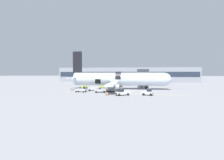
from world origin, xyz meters
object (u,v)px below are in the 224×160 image
Objects in this scene: ground_crew_loader_b at (102,88)px; baggage_tug_lead at (148,92)px; ground_crew_supervisor at (107,87)px; baggage_cart_queued at (81,90)px; baggage_cart_loading at (93,89)px; ground_crew_marshal at (86,87)px; ground_crew_helper at (82,88)px; airplane at (117,79)px; ground_crew_loader_a at (107,87)px; baggage_cart_empty at (100,90)px; ground_crew_driver at (101,87)px; baggage_tug_mid at (122,92)px.

baggage_tug_lead is at bearing -28.86° from ground_crew_loader_b.
baggage_cart_queued is at bearing -138.10° from ground_crew_supervisor.
baggage_cart_loading is 2.23× the size of ground_crew_marshal.
baggage_cart_queued is 2.59× the size of ground_crew_helper.
airplane is 8.04× the size of baggage_cart_queued.
ground_crew_loader_b reaches higher than ground_crew_marshal.
ground_crew_marshal is (-6.27, 0.40, 0.00)m from ground_crew_loader_a.
ground_crew_loader_b is at bearing -16.11° from baggage_cart_loading.
baggage_tug_lead is 1.51× the size of ground_crew_marshal.
baggage_cart_empty is 2.25× the size of ground_crew_loader_b.
airplane reaches higher than ground_crew_helper.
ground_crew_loader_b is (5.10, 2.73, 0.47)m from baggage_cart_queued.
ground_crew_loader_b reaches higher than baggage_cart_loading.
ground_crew_loader_a is (3.84, 0.56, 0.39)m from baggage_cart_loading.
baggage_tug_lead is 15.32m from ground_crew_driver.
baggage_tug_lead is 13.12m from ground_crew_loader_a.
baggage_tug_mid is at bearing -51.20° from ground_crew_loader_b.
ground_crew_marshal is at bearing 90.45° from baggage_cart_queued.
ground_crew_helper is (-6.13, 0.93, -0.12)m from ground_crew_loader_b.
ground_crew_helper is 1.29m from ground_crew_marshal.
airplane is at bearing 50.72° from ground_crew_supervisor.
ground_crew_marshal is at bearing 154.05° from baggage_tug_lead.
baggage_tug_mid is 2.01× the size of ground_crew_marshal.
baggage_tug_mid is at bearing -37.27° from baggage_cart_empty.
ground_crew_loader_a reaches higher than baggage_cart_queued.
ground_crew_marshal reaches higher than ground_crew_driver.
ground_crew_helper reaches higher than baggage_cart_empty.
ground_crew_driver is at bearing -170.57° from ground_crew_supervisor.
ground_crew_supervisor is (1.77, 0.29, 0.12)m from ground_crew_driver.
baggage_tug_lead is 0.75× the size of baggage_tug_mid.
baggage_tug_lead is 0.65× the size of baggage_cart_empty.
ground_crew_supervisor is (0.99, 2.74, 0.03)m from ground_crew_loader_b.
ground_crew_driver reaches higher than baggage_tug_lead.
ground_crew_loader_a is at bearing -29.79° from ground_crew_driver.
baggage_cart_empty is (-11.65, 3.59, -0.11)m from baggage_tug_lead.
baggage_tug_mid is at bearing -43.30° from baggage_cart_loading.
baggage_tug_mid is 9.85m from ground_crew_loader_a.
ground_crew_loader_a reaches higher than ground_crew_helper.
airplane reaches higher than ground_crew_loader_a.
ground_crew_helper reaches higher than baggage_cart_queued.
ground_crew_marshal is at bearing -170.85° from ground_crew_driver.
ground_crew_helper is (-17.82, 7.37, 0.17)m from baggage_tug_lead.
baggage_cart_empty is at bearing -104.62° from ground_crew_loader_a.
ground_crew_loader_b is (-1.14, -1.34, 0.03)m from ground_crew_loader_a.
baggage_cart_queued is 8.20m from ground_crew_supervisor.
baggage_tug_lead is at bearing -12.49° from baggage_cart_queued.
ground_crew_helper is (-1.03, 3.65, 0.35)m from baggage_cart_queued.
ground_crew_loader_a is 1.12× the size of ground_crew_helper.
ground_crew_helper is at bearing 171.40° from ground_crew_loader_b.
ground_crew_loader_a reaches higher than baggage_cart_empty.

